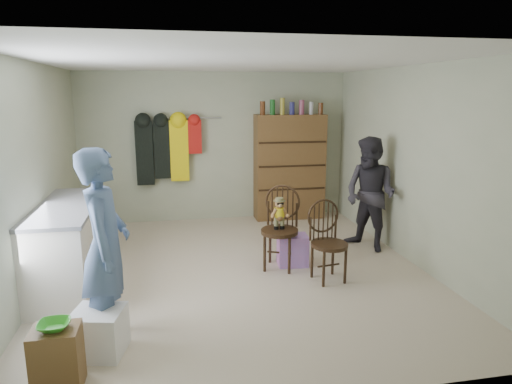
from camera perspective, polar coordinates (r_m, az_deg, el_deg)
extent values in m
plane|color=beige|center=(5.72, -2.11, -9.86)|extent=(5.00, 5.00, 0.00)
plane|color=#B4B99B|center=(7.83, -5.05, 5.59)|extent=(4.50, 0.00, 4.50)
plane|color=#B4B99B|center=(5.51, -26.03, 1.55)|extent=(0.00, 5.00, 5.00)
plane|color=#B4B99B|center=(6.13, 19.07, 3.11)|extent=(0.00, 5.00, 5.00)
plane|color=white|center=(5.31, -2.32, 15.99)|extent=(5.00, 5.00, 0.00)
cube|color=silver|center=(5.62, -22.30, -6.33)|extent=(0.60, 1.80, 0.90)
cube|color=slate|center=(5.50, -22.69, -1.68)|extent=(0.64, 1.86, 0.04)
cylinder|color=#99999E|center=(5.12, -19.90, -6.88)|extent=(0.02, 0.02, 0.14)
cylinder|color=#99999E|center=(5.97, -18.63, -4.09)|extent=(0.02, 0.02, 0.14)
cube|color=brown|center=(3.86, -23.58, -18.60)|extent=(0.34, 0.29, 0.48)
imported|color=green|center=(3.73, -23.94, -15.01)|extent=(0.23, 0.23, 0.06)
cube|color=white|center=(4.21, -19.03, -16.22)|extent=(0.48, 0.47, 0.38)
cylinder|color=black|center=(5.66, 2.96, -4.92)|extent=(0.61, 0.61, 0.05)
cylinder|color=black|center=(5.63, 1.09, -7.73)|extent=(0.04, 0.04, 0.46)
cylinder|color=black|center=(5.58, 4.19, -7.96)|extent=(0.04, 0.04, 0.46)
cylinder|color=black|center=(5.92, 1.76, -6.71)|extent=(0.04, 0.04, 0.46)
cylinder|color=black|center=(5.87, 4.71, -6.92)|extent=(0.04, 0.04, 0.46)
torus|color=black|center=(5.75, 3.34, -1.26)|extent=(0.42, 0.21, 0.45)
cylinder|color=black|center=(5.81, 1.52, -2.65)|extent=(0.03, 0.03, 0.31)
cylinder|color=black|center=(5.75, 5.10, -2.87)|extent=(0.03, 0.03, 0.31)
cylinder|color=yellow|center=(5.62, 2.93, -2.58)|extent=(0.13, 0.13, 0.12)
cylinder|color=#475128|center=(5.65, 2.92, -3.75)|extent=(0.08, 0.08, 0.18)
sphere|color=#9E7042|center=(5.59, 2.95, -1.46)|extent=(0.11, 0.11, 0.11)
cylinder|color=#475128|center=(5.58, 2.95, -0.91)|extent=(0.10, 0.10, 0.04)
cube|color=black|center=(5.54, 3.08, -1.49)|extent=(0.08, 0.01, 0.02)
cylinder|color=black|center=(5.37, 9.15, -6.52)|extent=(0.48, 0.48, 0.04)
cylinder|color=black|center=(5.27, 8.46, -9.54)|extent=(0.03, 0.03, 0.42)
cylinder|color=black|center=(5.40, 11.11, -9.08)|extent=(0.03, 0.03, 0.42)
cylinder|color=black|center=(5.51, 7.02, -8.52)|extent=(0.03, 0.03, 0.42)
cylinder|color=black|center=(5.63, 9.58, -8.11)|extent=(0.03, 0.03, 0.42)
torus|color=black|center=(5.42, 8.39, -2.98)|extent=(0.41, 0.09, 0.41)
cylinder|color=black|center=(5.38, 6.81, -4.62)|extent=(0.03, 0.03, 0.28)
cylinder|color=black|center=(5.53, 9.93, -4.23)|extent=(0.03, 0.03, 0.28)
cube|color=pink|center=(5.88, 4.59, -7.24)|extent=(0.40, 0.32, 0.39)
imported|color=slate|center=(4.15, -18.30, -6.56)|extent=(0.42, 0.64, 1.72)
imported|color=#2D2B33|center=(6.48, 14.07, -0.27)|extent=(0.90, 0.96, 1.58)
cube|color=brown|center=(7.91, 4.20, 3.12)|extent=(1.20, 0.38, 1.80)
cube|color=black|center=(7.80, 4.53, 0.36)|extent=(1.16, 0.02, 0.03)
cube|color=black|center=(7.73, 4.58, 3.26)|extent=(1.16, 0.02, 0.03)
cube|color=black|center=(7.67, 4.63, 6.21)|extent=(1.16, 0.02, 0.03)
cylinder|color=#592D14|center=(7.60, 0.83, 10.44)|extent=(0.09, 0.09, 0.22)
cylinder|color=#19591E|center=(7.64, 2.07, 10.54)|extent=(0.09, 0.09, 0.25)
cylinder|color=#A59933|center=(7.68, 3.30, 10.64)|extent=(0.08, 0.08, 0.28)
cylinder|color=navy|center=(7.72, 4.52, 10.38)|extent=(0.09, 0.09, 0.21)
cylinder|color=#8C3F59|center=(7.77, 5.73, 10.49)|extent=(0.09, 0.09, 0.24)
cylinder|color=#B2B2B7|center=(7.82, 6.91, 10.35)|extent=(0.07, 0.07, 0.21)
cylinder|color=#592D14|center=(7.87, 8.09, 10.28)|extent=(0.08, 0.08, 0.20)
cylinder|color=#99999E|center=(7.70, -8.07, 9.14)|extent=(1.00, 0.02, 0.02)
cube|color=black|center=(7.69, -13.75, 4.75)|extent=(0.28, 0.10, 1.05)
cube|color=black|center=(7.67, -11.68, 5.21)|extent=(0.26, 0.10, 0.95)
cube|color=yellow|center=(7.68, -9.57, 5.11)|extent=(0.30, 0.10, 1.00)
cube|color=red|center=(7.66, -7.67, 6.85)|extent=(0.22, 0.10, 0.55)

